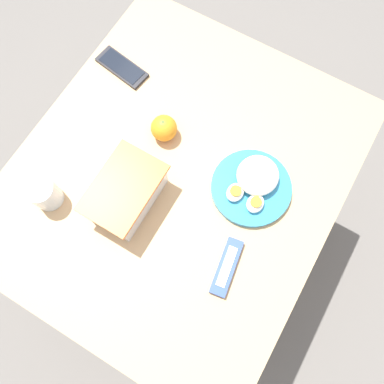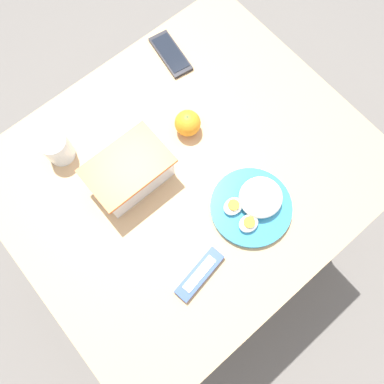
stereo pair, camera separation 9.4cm
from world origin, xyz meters
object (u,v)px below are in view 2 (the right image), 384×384
(orange_fruit, at_px, (188,123))
(candy_bar, at_px, (199,274))
(drinking_glass, at_px, (57,148))
(cell_phone, at_px, (171,54))
(food_container, at_px, (130,173))
(rice_plate, at_px, (254,204))

(orange_fruit, bearing_deg, candy_bar, -125.91)
(drinking_glass, bearing_deg, cell_phone, 7.55)
(orange_fruit, xyz_separation_m, candy_bar, (-0.23, -0.32, -0.03))
(food_container, xyz_separation_m, cell_phone, (0.32, 0.23, -0.04))
(rice_plate, xyz_separation_m, cell_phone, (0.13, 0.49, -0.02))
(food_container, xyz_separation_m, rice_plate, (0.19, -0.26, -0.02))
(orange_fruit, height_order, candy_bar, orange_fruit)
(cell_phone, distance_m, drinking_glass, 0.43)
(food_container, relative_size, cell_phone, 1.25)
(cell_phone, xyz_separation_m, drinking_glass, (-0.42, -0.06, 0.04))
(food_container, height_order, cell_phone, food_container)
(food_container, height_order, drinking_glass, food_container)
(orange_fruit, height_order, rice_plate, orange_fruit)
(orange_fruit, distance_m, rice_plate, 0.28)
(orange_fruit, distance_m, candy_bar, 0.39)
(food_container, xyz_separation_m, candy_bar, (-0.03, -0.30, -0.03))
(food_container, bearing_deg, orange_fruit, 4.76)
(rice_plate, height_order, cell_phone, rice_plate)
(drinking_glass, bearing_deg, orange_fruit, -27.77)
(orange_fruit, relative_size, cell_phone, 0.43)
(food_container, height_order, rice_plate, food_container)
(rice_plate, relative_size, cell_phone, 1.27)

